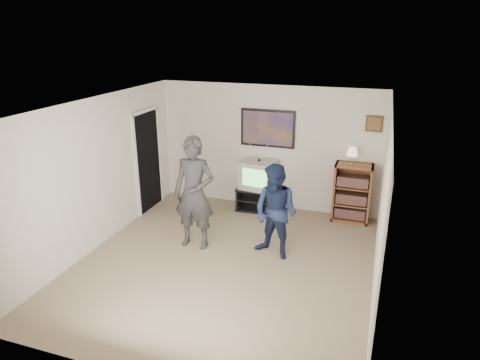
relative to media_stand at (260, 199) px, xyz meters
The scene contains 13 objects.
room_shell 2.14m from the media_stand, 88.23° to the right, with size 4.51×5.00×2.51m.
media_stand is the anchor object (origin of this frame).
crt_television 0.52m from the media_stand, behind, with size 0.67×0.57×0.57m, color #B1B0AB, non-canonical shape.
bookshelf 1.82m from the media_stand, ahead, with size 0.69×0.39×1.13m, color brown, non-canonical shape.
table_lamp 2.03m from the media_stand, ahead, with size 0.21×0.21×0.33m, color beige, non-canonical shape.
person_tall 2.05m from the media_stand, 109.01° to the right, with size 0.70×0.46×1.91m, color #2E2F31.
person_short 1.96m from the media_stand, 66.82° to the right, with size 0.76×0.59×1.55m, color #192445.
controller_left 1.98m from the media_stand, 111.46° to the right, with size 0.04×0.13×0.04m, color white.
controller_right 1.91m from the media_stand, 63.18° to the right, with size 0.03×0.11×0.03m, color white.
poster 1.44m from the media_stand, 76.61° to the left, with size 1.10×0.03×0.75m, color black.
air_vent 1.80m from the media_stand, 153.05° to the left, with size 0.28×0.02×0.14m, color white.
small_picture 2.65m from the media_stand, ahead, with size 0.30×0.03×0.30m, color #432915.
doorway 2.39m from the media_stand, 163.86° to the right, with size 0.03×0.85×2.00m, color black.
Camera 1 is at (2.12, -5.56, 3.54)m, focal length 32.00 mm.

